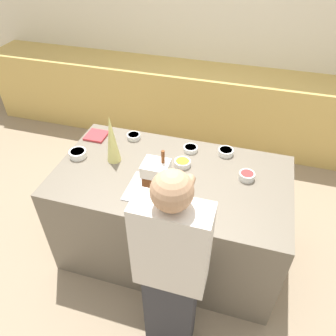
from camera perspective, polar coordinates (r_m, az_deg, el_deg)
ground_plane at (r=3.13m, az=0.50°, el=-13.66°), size 12.00×12.00×0.00m
wall_back at (r=4.25m, az=9.60°, el=22.57°), size 8.00×0.05×2.60m
back_cabinet_block at (r=4.28m, az=7.71°, el=10.60°), size 6.00×0.60×0.92m
kitchen_island at (r=2.79m, az=0.55°, el=-8.15°), size 1.79×0.99×0.89m
baking_tray at (r=2.34m, az=-2.03°, el=-3.93°), size 0.42×0.32×0.01m
gingerbread_house at (r=2.25m, az=-2.09°, el=-1.45°), size 0.18×0.16×0.34m
decorative_tree at (r=2.53m, az=-9.77°, el=4.98°), size 0.11×0.11×0.40m
candy_bowl_behind_tray at (r=2.55m, az=2.53°, el=0.90°), size 0.13×0.13×0.04m
candy_bowl_near_tray_right at (r=2.49m, az=13.55°, el=-1.31°), size 0.12×0.12×0.05m
candy_bowl_near_tray_left at (r=2.86m, az=-6.01°, el=5.54°), size 0.12×0.12×0.04m
candy_bowl_far_left at (r=2.70m, az=10.02°, el=2.83°), size 0.12×0.12×0.05m
candy_bowl_beside_tree at (r=2.71m, az=3.95°, el=3.40°), size 0.12×0.12×0.04m
candy_bowl_front_corner at (r=2.73m, az=-15.43°, el=2.45°), size 0.14×0.14×0.05m
cookbook at (r=2.95m, az=-12.36°, el=5.53°), size 0.17×0.18×0.02m
person at (r=2.01m, az=0.56°, el=-17.66°), size 0.41×0.52×1.58m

